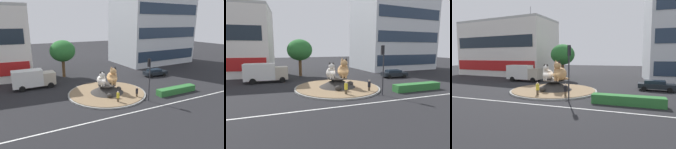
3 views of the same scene
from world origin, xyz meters
The scene contains 13 objects.
ground_plane centered at (0.00, 0.00, 0.00)m, with size 160.00×160.00×0.00m, color black.
lane_centreline centered at (0.00, -7.15, 0.00)m, with size 112.00×0.20×0.01m, color silver.
roundabout_island centered at (0.01, -0.01, 0.49)m, with size 11.37×11.37×1.48m.
cat_statue_white centered at (-0.88, -0.02, 2.28)m, with size 1.64×2.26×2.18m.
cat_statue_calico centered at (0.86, -0.06, 2.47)m, with size 2.14×2.80×2.70m.
traffic_light_mast centered at (3.75, -4.95, 3.95)m, with size 0.35×0.46×5.71m.
office_tower centered at (21.41, 17.83, 15.79)m, with size 19.06×13.70×31.58m.
clipped_hedge_strip centered at (9.37, -4.38, 0.45)m, with size 6.65×1.20×0.90m, color #2D7033.
broadleaf_tree_behind_island centered at (-3.26, 12.38, 5.00)m, with size 4.74×4.74×7.05m.
pedestrian_black_shirt centered at (2.87, -3.55, 0.85)m, with size 0.34×0.34×1.61m.
pedestrian_yellow_shirt centered at (-0.33, -3.98, 0.89)m, with size 0.37×0.37×1.69m.
sedan_on_far_lane centered at (12.82, 4.90, 0.75)m, with size 4.74×2.31×1.40m.
delivery_box_truck centered at (-9.31, 7.67, 1.63)m, with size 6.46×2.57×3.02m.
Camera 2 is at (-7.66, -22.02, 5.46)m, focal length 28.32 mm.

